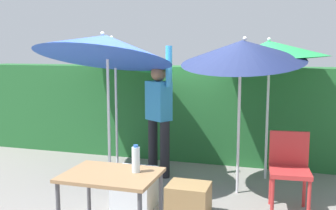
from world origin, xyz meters
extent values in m
plane|color=gray|center=(0.00, 0.00, 0.00)|extent=(24.00, 24.00, 0.00)
cube|color=#23602D|center=(0.00, 1.79, 0.78)|extent=(8.00, 0.70, 1.55)
cylinder|color=silver|center=(-0.73, 0.03, 0.85)|extent=(0.04, 0.04, 1.71)
cone|color=blue|center=(-0.77, 0.04, 1.86)|extent=(1.79, 1.80, 0.74)
sphere|color=silver|center=(-0.80, 0.04, 2.03)|extent=(0.05, 0.05, 0.05)
cylinder|color=silver|center=(1.25, 0.97, 0.83)|extent=(0.04, 0.04, 1.67)
cone|color=green|center=(1.24, 0.96, 1.81)|extent=(1.61, 1.59, 0.47)
sphere|color=silver|center=(1.24, 0.94, 1.97)|extent=(0.05, 0.05, 0.05)
cylinder|color=silver|center=(-0.93, 0.70, 0.84)|extent=(0.04, 0.04, 1.67)
cone|color=green|center=(-0.97, 0.72, 1.83)|extent=(1.92, 1.87, 0.98)
sphere|color=silver|center=(-1.01, 0.75, 2.01)|extent=(0.05, 0.05, 0.05)
cylinder|color=silver|center=(0.93, 0.28, 0.84)|extent=(0.04, 0.04, 1.68)
cone|color=#19234C|center=(0.96, 0.28, 1.81)|extent=(1.54, 1.55, 0.57)
sphere|color=silver|center=(0.98, 0.28, 1.96)|extent=(0.05, 0.05, 0.05)
cylinder|color=black|center=(-0.14, 0.61, 0.41)|extent=(0.14, 0.14, 0.82)
cylinder|color=black|center=(-0.38, 0.77, 0.41)|extent=(0.14, 0.14, 0.82)
cube|color=#338EC6|center=(-0.26, 0.69, 1.10)|extent=(0.42, 0.38, 0.56)
sphere|color=#8C6647|center=(-0.26, 0.69, 1.49)|extent=(0.22, 0.22, 0.22)
cylinder|color=#338EC6|center=(-0.07, 0.56, 1.60)|extent=(0.12, 0.12, 0.56)
cylinder|color=#8C6647|center=(-0.45, 0.82, 1.08)|extent=(0.12, 0.12, 0.52)
cylinder|color=#B72D2D|center=(1.39, -0.36, 0.22)|extent=(0.04, 0.04, 0.44)
cylinder|color=#B72D2D|center=(1.77, -0.32, 0.22)|extent=(0.04, 0.04, 0.44)
cylinder|color=#B72D2D|center=(1.36, 0.02, 0.22)|extent=(0.04, 0.04, 0.44)
cylinder|color=#B72D2D|center=(1.73, 0.05, 0.22)|extent=(0.04, 0.04, 0.44)
cube|color=#B72D2D|center=(1.56, -0.15, 0.47)|extent=(0.48, 0.48, 0.05)
cube|color=#B72D2D|center=(1.54, 0.05, 0.69)|extent=(0.44, 0.08, 0.40)
cube|color=silver|center=(-0.16, -0.53, 0.23)|extent=(0.46, 0.41, 0.46)
cube|color=#9E7A4C|center=(0.51, -0.59, 0.18)|extent=(0.45, 0.38, 0.36)
cylinder|color=#4C4C51|center=(-0.28, -1.39, 0.37)|extent=(0.04, 0.04, 0.74)
cube|color=#99724C|center=(0.08, -1.65, 0.76)|extent=(0.80, 0.60, 0.03)
cylinder|color=silver|center=(0.28, -1.56, 0.88)|extent=(0.07, 0.07, 0.22)
cylinder|color=#2D60B7|center=(0.28, -1.56, 1.00)|extent=(0.04, 0.04, 0.02)
camera|label=1|loc=(1.48, -4.59, 1.81)|focal=41.80mm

